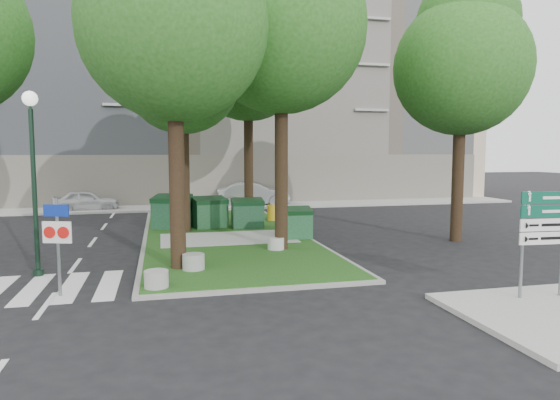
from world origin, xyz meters
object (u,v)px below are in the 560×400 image
object	(u,v)px
tree_median_far	(250,47)
car_silver	(253,194)
tree_median_mid	(184,62)
tree_median_near_right	(284,11)
bollard_left	(156,279)
dumpster_a	(172,212)
bollard_right	(276,243)
tree_street_right	(463,55)
dumpster_b	(210,212)
traffic_sign_pole	(58,234)
directional_sign	(543,227)
street_lamp	(33,161)
bollard_mid	(194,262)
dumpster_d	(295,223)
car_white	(87,201)
dumpster_c	(248,213)
litter_bin	(272,213)
tree_median_near_left	(177,8)

from	to	relation	value
tree_median_far	car_silver	distance (m)	10.34
tree_median_mid	car_silver	distance (m)	12.56
tree_median_near_right	bollard_left	size ratio (longest dim) A/B	19.64
dumpster_a	bollard_right	xyz separation A→B (m)	(3.31, -5.54, -0.50)
dumpster_a	bollard_left	bearing A→B (deg)	-74.34
tree_street_right	bollard_right	xyz separation A→B (m)	(-7.28, -0.61, -6.66)
dumpster_a	dumpster_b	xyz separation A→B (m)	(1.60, -0.06, -0.06)
tree_median_mid	bollard_right	bearing A→B (deg)	-59.49
tree_median_near_right	car_silver	distance (m)	16.19
tree_median_far	dumpster_b	xyz separation A→B (m)	(-2.19, -2.13, -7.55)
tree_median_far	traffic_sign_pole	size ratio (longest dim) A/B	5.11
dumpster_a	traffic_sign_pole	world-z (taller)	traffic_sign_pole
directional_sign	street_lamp	bearing A→B (deg)	159.58
dumpster_b	bollard_mid	distance (m)	7.87
bollard_right	street_lamp	xyz separation A→B (m)	(-7.09, -1.54, 2.83)
bollard_left	bollard_mid	size ratio (longest dim) A/B	0.95
dumpster_d	car_white	distance (m)	15.04
dumpster_c	tree_median_mid	bearing A→B (deg)	-169.14
litter_bin	street_lamp	distance (m)	12.28
bollard_left	directional_sign	xyz separation A→B (m)	(8.52, -2.83, 1.39)
dumpster_b	car_white	xyz separation A→B (m)	(-6.20, 8.49, -0.16)
traffic_sign_pole	directional_sign	size ratio (longest dim) A/B	0.97
tree_street_right	car_white	size ratio (longest dim) A/B	2.81
tree_median_near_right	car_silver	world-z (taller)	tree_median_near_right
dumpster_d	car_silver	xyz separation A→B (m)	(0.69, 12.50, 0.05)
bollard_mid	directional_sign	xyz separation A→B (m)	(7.52, -4.50, 1.38)
tree_median_mid	litter_bin	xyz separation A→B (m)	(4.11, 2.32, -6.49)
bollard_right	bollard_mid	bearing A→B (deg)	-141.86
dumpster_a	dumpster_c	size ratio (longest dim) A/B	1.32
tree_median_mid	tree_median_far	distance (m)	4.59
street_lamp	traffic_sign_pole	world-z (taller)	street_lamp
tree_street_right	dumpster_b	bearing A→B (deg)	151.55
street_lamp	directional_sign	bearing A→B (deg)	-24.12
dumpster_b	street_lamp	distance (m)	9.17
tree_street_right	dumpster_d	xyz separation A→B (m)	(-6.09, 1.39, -6.29)
dumpster_b	litter_bin	distance (m)	3.43
dumpster_b	car_silver	bearing A→B (deg)	55.45
bollard_left	car_white	distance (m)	18.36
tree_median_mid	bollard_mid	world-z (taller)	tree_median_mid
tree_median_near_right	litter_bin	xyz separation A→B (m)	(1.11, 6.82, -7.49)
directional_sign	car_silver	size ratio (longest dim) A/B	0.53
tree_median_near_left	tree_street_right	bearing A→B (deg)	13.39
bollard_mid	directional_sign	distance (m)	8.87
tree_median_far	dumpster_a	xyz separation A→B (m)	(-3.79, -2.07, -7.50)
bollard_mid	directional_sign	bearing A→B (deg)	-30.88
tree_median_near_right	litter_bin	size ratio (longest dim) A/B	15.36
tree_median_mid	bollard_mid	size ratio (longest dim) A/B	16.25
street_lamp	directional_sign	world-z (taller)	street_lamp
directional_sign	car_white	size ratio (longest dim) A/B	0.67
tree_median_far	car_silver	size ratio (longest dim) A/B	2.65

